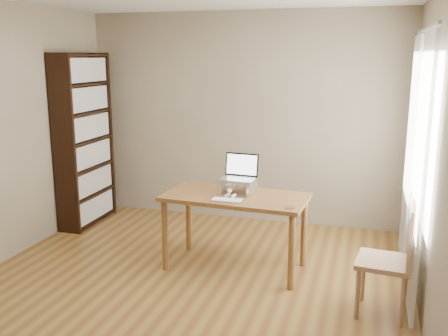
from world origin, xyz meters
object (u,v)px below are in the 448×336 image
(bookshelf, at_px, (84,140))
(desk, at_px, (235,205))
(keyboard, at_px, (227,200))
(cat, at_px, (237,186))
(chair, at_px, (394,256))
(laptop, at_px, (239,173))

(bookshelf, relative_size, desk, 1.48)
(keyboard, distance_m, cat, 0.34)
(desk, relative_size, keyboard, 4.65)
(bookshelf, height_order, chair, bookshelf)
(keyboard, height_order, cat, cat)
(desk, bearing_deg, laptop, 93.75)
(desk, distance_m, cat, 0.20)
(cat, bearing_deg, chair, -17.82)
(keyboard, bearing_deg, cat, 86.25)
(chair, bearing_deg, bookshelf, 165.34)
(laptop, bearing_deg, keyboard, -88.98)
(desk, relative_size, cat, 2.93)
(laptop, bearing_deg, cat, -103.06)
(keyboard, distance_m, chair, 1.53)
(desk, height_order, keyboard, keyboard)
(desk, xyz_separation_m, laptop, (0.00, 0.14, 0.29))
(cat, bearing_deg, desk, -79.54)
(chair, bearing_deg, laptop, 161.37)
(bookshelf, xyz_separation_m, cat, (2.14, -0.73, -0.23))
(keyboard, bearing_deg, laptop, 84.97)
(desk, distance_m, keyboard, 0.25)
(keyboard, height_order, chair, chair)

